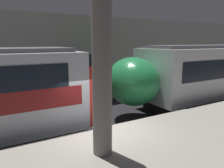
# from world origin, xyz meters

# --- Properties ---
(ground_plane) EXTENTS (120.00, 120.00, 0.00)m
(ground_plane) POSITION_xyz_m (0.00, 0.00, 0.00)
(ground_plane) COLOR black
(station_rear_barrier) EXTENTS (50.00, 0.15, 5.40)m
(station_rear_barrier) POSITION_xyz_m (0.00, 6.29, 2.70)
(station_rear_barrier) COLOR #9E998E
(station_rear_barrier) RESTS_ON ground
(support_pillar_near) EXTENTS (0.50, 0.50, 3.87)m
(support_pillar_near) POSITION_xyz_m (-0.77, -1.55, 2.86)
(support_pillar_near) COLOR slate
(support_pillar_near) RESTS_ON platform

